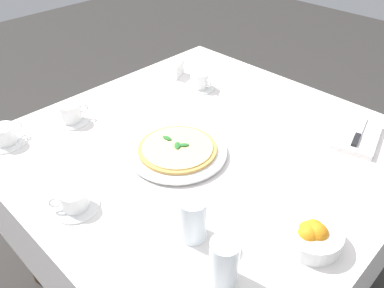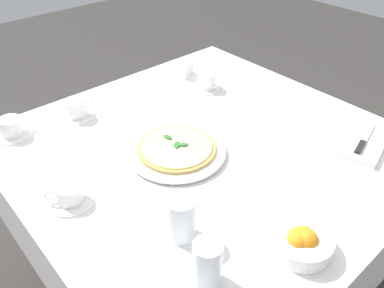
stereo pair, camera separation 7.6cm
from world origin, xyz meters
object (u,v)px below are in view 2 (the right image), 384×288
object	(u,v)px
coffee_cup_near_right	(70,195)
citrus_bowl	(302,242)
pizza	(177,147)
coffee_cup_back_corner	(76,109)
coffee_cup_left_edge	(207,82)
water_glass_far_right	(207,265)
water_glass_near_left	(182,220)
dinner_knife	(364,140)
pizza_plate	(177,151)
napkin_folded	(363,143)
menu_card	(189,70)
coffee_cup_center_back	(12,128)

from	to	relation	value
coffee_cup_near_right	citrus_bowl	world-z (taller)	citrus_bowl
pizza	coffee_cup_back_corner	size ratio (longest dim) A/B	1.96
coffee_cup_left_edge	water_glass_far_right	size ratio (longest dim) A/B	1.09
water_glass_near_left	dinner_knife	size ratio (longest dim) A/B	0.64
water_glass_near_left	citrus_bowl	xyz separation A→B (m)	(0.19, -0.23, -0.03)
water_glass_near_left	citrus_bowl	size ratio (longest dim) A/B	0.82
coffee_cup_back_corner	water_glass_near_left	size ratio (longest dim) A/B	1.06
coffee_cup_back_corner	coffee_cup_near_right	world-z (taller)	coffee_cup_back_corner
pizza_plate	coffee_cup_near_right	world-z (taller)	coffee_cup_near_right
napkin_folded	dinner_knife	size ratio (longest dim) A/B	1.27
pizza	coffee_cup_back_corner	xyz separation A→B (m)	(-0.13, 0.42, 0.01)
water_glass_far_right	napkin_folded	xyz separation A→B (m)	(0.74, 0.03, -0.05)
pizza_plate	dinner_knife	world-z (taller)	dinner_knife
dinner_knife	menu_card	distance (m)	0.78
napkin_folded	water_glass_near_left	bearing A→B (deg)	156.96
coffee_cup_left_edge	water_glass_far_right	bearing A→B (deg)	-133.17
pizza	coffee_cup_left_edge	size ratio (longest dim) A/B	1.92
coffee_cup_center_back	dinner_knife	world-z (taller)	coffee_cup_center_back
water_glass_far_right	coffee_cup_back_corner	bearing A→B (deg)	81.98
coffee_cup_left_edge	dinner_knife	distance (m)	0.65
pizza	coffee_cup_center_back	size ratio (longest dim) A/B	1.93
coffee_cup_left_edge	napkin_folded	world-z (taller)	coffee_cup_left_edge
dinner_knife	coffee_cup_back_corner	bearing A→B (deg)	113.82
pizza	menu_card	size ratio (longest dim) A/B	3.02
dinner_knife	napkin_folded	bearing A→B (deg)	-180.00
coffee_cup_near_right	napkin_folded	xyz separation A→B (m)	(0.86, -0.40, -0.02)
dinner_knife	citrus_bowl	xyz separation A→B (m)	(-0.52, -0.12, 0.00)
coffee_cup_back_corner	water_glass_far_right	xyz separation A→B (m)	(-0.12, -0.83, 0.02)
coffee_cup_back_corner	dinner_knife	size ratio (longest dim) A/B	0.67
pizza	water_glass_near_left	xyz separation A→B (m)	(-0.21, -0.27, 0.03)
coffee_cup_back_corner	menu_card	xyz separation A→B (m)	(0.53, -0.02, -0.00)
coffee_cup_back_corner	menu_card	size ratio (longest dim) A/B	1.54
water_glass_far_right	menu_card	world-z (taller)	water_glass_far_right
dinner_knife	pizza	bearing A→B (deg)	128.23
water_glass_near_left	napkin_folded	size ratio (longest dim) A/B	0.50
coffee_cup_back_corner	napkin_folded	world-z (taller)	coffee_cup_back_corner
coffee_cup_back_corner	napkin_folded	size ratio (longest dim) A/B	0.53
coffee_cup_near_right	water_glass_far_right	size ratio (longest dim) A/B	1.06
citrus_bowl	coffee_cup_left_edge	bearing A→B (deg)	62.31
coffee_cup_back_corner	water_glass_near_left	distance (m)	0.69
water_glass_far_right	citrus_bowl	xyz separation A→B (m)	(0.23, -0.09, -0.03)
pizza_plate	coffee_cup_center_back	size ratio (longest dim) A/B	2.42
water_glass_near_left	dinner_knife	distance (m)	0.71
coffee_cup_back_corner	dinner_knife	xyz separation A→B (m)	(0.63, -0.80, -0.01)
coffee_cup_left_edge	dinner_knife	bearing A→B (deg)	-79.76
pizza_plate	pizza	distance (m)	0.01
pizza	water_glass_near_left	bearing A→B (deg)	-127.32
coffee_cup_near_right	coffee_cup_left_edge	bearing A→B (deg)	17.60
citrus_bowl	coffee_cup_center_back	bearing A→B (deg)	109.68
pizza_plate	coffee_cup_back_corner	distance (m)	0.44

